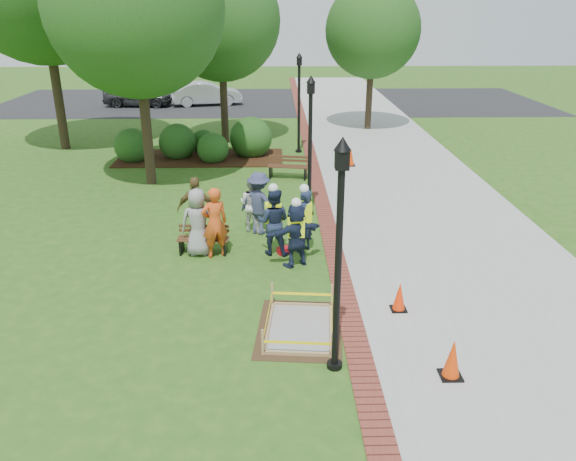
{
  "coord_description": "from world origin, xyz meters",
  "views": [
    {
      "loc": [
        0.2,
        -11.53,
        6.16
      ],
      "look_at": [
        0.5,
        1.2,
        1.0
      ],
      "focal_mm": 35.0,
      "sensor_mm": 36.0,
      "label": 1
    }
  ],
  "objects_px": {
    "bench_near": "(204,245)",
    "lamp_near": "(339,242)",
    "wet_concrete_pad": "(300,319)",
    "hivis_worker_b": "(304,218)",
    "hivis_worker_a": "(296,232)",
    "hivis_worker_c": "(273,220)",
    "cone_front": "(452,359)"
  },
  "relations": [
    {
      "from": "hivis_worker_a",
      "to": "lamp_near",
      "type": "bearing_deg",
      "value": -82.8
    },
    {
      "from": "lamp_near",
      "to": "hivis_worker_a",
      "type": "distance_m",
      "value": 4.65
    },
    {
      "from": "wet_concrete_pad",
      "to": "bench_near",
      "type": "relative_size",
      "value": 1.79
    },
    {
      "from": "bench_near",
      "to": "hivis_worker_c",
      "type": "distance_m",
      "value": 2.0
    },
    {
      "from": "wet_concrete_pad",
      "to": "hivis_worker_c",
      "type": "distance_m",
      "value": 3.87
    },
    {
      "from": "hivis_worker_b",
      "to": "hivis_worker_c",
      "type": "height_order",
      "value": "hivis_worker_c"
    },
    {
      "from": "bench_near",
      "to": "hivis_worker_a",
      "type": "distance_m",
      "value": 2.64
    },
    {
      "from": "bench_near",
      "to": "lamp_near",
      "type": "distance_m",
      "value": 6.35
    },
    {
      "from": "bench_near",
      "to": "cone_front",
      "type": "bearing_deg",
      "value": -47.63
    },
    {
      "from": "bench_near",
      "to": "hivis_worker_a",
      "type": "bearing_deg",
      "value": -18.44
    },
    {
      "from": "hivis_worker_b",
      "to": "hivis_worker_c",
      "type": "distance_m",
      "value": 0.81
    },
    {
      "from": "hivis_worker_c",
      "to": "wet_concrete_pad",
      "type": "bearing_deg",
      "value": -82.02
    },
    {
      "from": "hivis_worker_b",
      "to": "hivis_worker_a",
      "type": "bearing_deg",
      "value": -105.06
    },
    {
      "from": "wet_concrete_pad",
      "to": "hivis_worker_b",
      "type": "bearing_deg",
      "value": 86.09
    },
    {
      "from": "hivis_worker_a",
      "to": "hivis_worker_c",
      "type": "height_order",
      "value": "hivis_worker_c"
    },
    {
      "from": "hivis_worker_a",
      "to": "hivis_worker_b",
      "type": "bearing_deg",
      "value": 74.94
    },
    {
      "from": "lamp_near",
      "to": "hivis_worker_c",
      "type": "xyz_separation_m",
      "value": [
        -1.11,
        5.07,
        -1.52
      ]
    },
    {
      "from": "wet_concrete_pad",
      "to": "lamp_near",
      "type": "bearing_deg",
      "value": -66.0
    },
    {
      "from": "wet_concrete_pad",
      "to": "hivis_worker_b",
      "type": "distance_m",
      "value": 3.98
    },
    {
      "from": "lamp_near",
      "to": "hivis_worker_a",
      "type": "relative_size",
      "value": 2.37
    },
    {
      "from": "bench_near",
      "to": "lamp_near",
      "type": "xyz_separation_m",
      "value": [
        2.97,
        -5.14,
        2.25
      ]
    },
    {
      "from": "cone_front",
      "to": "hivis_worker_b",
      "type": "xyz_separation_m",
      "value": [
        -2.34,
        5.55,
        0.56
      ]
    },
    {
      "from": "hivis_worker_b",
      "to": "hivis_worker_c",
      "type": "bearing_deg",
      "value": -170.03
    },
    {
      "from": "cone_front",
      "to": "hivis_worker_b",
      "type": "relative_size",
      "value": 0.41
    },
    {
      "from": "wet_concrete_pad",
      "to": "hivis_worker_b",
      "type": "xyz_separation_m",
      "value": [
        0.27,
        3.9,
        0.69
      ]
    },
    {
      "from": "bench_near",
      "to": "hivis_worker_a",
      "type": "relative_size",
      "value": 0.76
    },
    {
      "from": "cone_front",
      "to": "bench_near",
      "type": "bearing_deg",
      "value": 132.37
    },
    {
      "from": "bench_near",
      "to": "hivis_worker_a",
      "type": "height_order",
      "value": "hivis_worker_a"
    },
    {
      "from": "wet_concrete_pad",
      "to": "cone_front",
      "type": "distance_m",
      "value": 3.08
    },
    {
      "from": "wet_concrete_pad",
      "to": "hivis_worker_c",
      "type": "bearing_deg",
      "value": 97.98
    },
    {
      "from": "lamp_near",
      "to": "hivis_worker_a",
      "type": "bearing_deg",
      "value": 97.2
    },
    {
      "from": "hivis_worker_a",
      "to": "hivis_worker_b",
      "type": "height_order",
      "value": "hivis_worker_b"
    }
  ]
}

